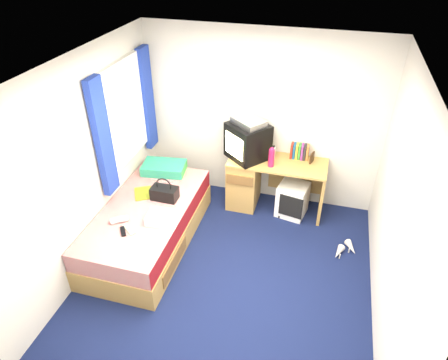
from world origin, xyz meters
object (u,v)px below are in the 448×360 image
(crt_tv, at_px, (248,141))
(bed, at_px, (148,224))
(desk, at_px, (257,180))
(towel, at_px, (161,218))
(water_bottle, at_px, (119,220))
(pink_water_bottle, at_px, (271,158))
(magazine, at_px, (143,193))
(colour_swatch_fan, at_px, (129,229))
(aerosol_can, at_px, (273,153))
(handbag, at_px, (164,193))
(remote_control, at_px, (123,231))
(pillow, at_px, (164,168))
(picture_frame, at_px, (312,158))
(storage_cube, at_px, (292,199))
(white_heels, at_px, (345,250))
(vcr, at_px, (249,122))

(crt_tv, bearing_deg, bed, -91.65)
(bed, xyz_separation_m, desk, (1.13, 1.14, 0.14))
(towel, xyz_separation_m, water_bottle, (-0.45, -0.14, -0.02))
(crt_tv, relative_size, pink_water_bottle, 2.70)
(magazine, relative_size, colour_swatch_fan, 1.27)
(aerosol_can, distance_m, handbag, 1.53)
(remote_control, bearing_deg, towel, 5.89)
(bed, xyz_separation_m, pillow, (-0.09, 0.80, 0.33))
(magazine, bearing_deg, aerosol_can, 32.49)
(pillow, relative_size, picture_frame, 4.07)
(desk, xyz_separation_m, crt_tv, (-0.15, 0.00, 0.58))
(towel, xyz_separation_m, colour_swatch_fan, (-0.29, -0.23, -0.05))
(handbag, bearing_deg, aerosol_can, 40.35)
(storage_cube, height_order, remote_control, remote_control)
(white_heels, bearing_deg, bed, -169.47)
(handbag, xyz_separation_m, water_bottle, (-0.32, -0.56, -0.05))
(storage_cube, bearing_deg, remote_control, -126.92)
(handbag, bearing_deg, towel, -72.18)
(storage_cube, xyz_separation_m, colour_swatch_fan, (-1.67, -1.49, 0.31))
(pink_water_bottle, bearing_deg, aerosol_can, 91.53)
(pink_water_bottle, xyz_separation_m, handbag, (-1.18, -0.77, -0.24))
(storage_cube, bearing_deg, pillow, -160.77)
(towel, bearing_deg, remote_control, -139.58)
(pink_water_bottle, distance_m, water_bottle, 2.03)
(remote_control, bearing_deg, crt_tv, 23.04)
(vcr, height_order, magazine, vcr)
(towel, height_order, colour_swatch_fan, towel)
(pink_water_bottle, distance_m, white_heels, 1.46)
(aerosol_can, xyz_separation_m, colour_swatch_fan, (-1.34, -1.62, -0.29))
(pillow, bearing_deg, white_heels, -8.13)
(pillow, height_order, remote_control, pillow)
(colour_swatch_fan, bearing_deg, handbag, 75.94)
(bed, relative_size, water_bottle, 10.00)
(bed, relative_size, pink_water_bottle, 8.23)
(bed, bearing_deg, pillow, 96.73)
(pink_water_bottle, height_order, colour_swatch_fan, pink_water_bottle)
(aerosol_can, distance_m, colour_swatch_fan, 2.12)
(storage_cube, bearing_deg, crt_tv, -176.44)
(storage_cube, relative_size, magazine, 1.67)
(colour_swatch_fan, bearing_deg, pillow, 93.98)
(desk, distance_m, pink_water_bottle, 0.53)
(pillow, bearing_deg, pink_water_bottle, 7.76)
(aerosol_can, bearing_deg, pillow, -164.85)
(picture_frame, height_order, towel, picture_frame)
(magazine, bearing_deg, desk, 35.00)
(aerosol_can, relative_size, towel, 0.58)
(crt_tv, xyz_separation_m, vcr, (0.00, 0.00, 0.28))
(bed, height_order, towel, towel)
(picture_frame, relative_size, water_bottle, 0.70)
(storage_cube, xyz_separation_m, towel, (-1.37, -1.25, 0.36))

